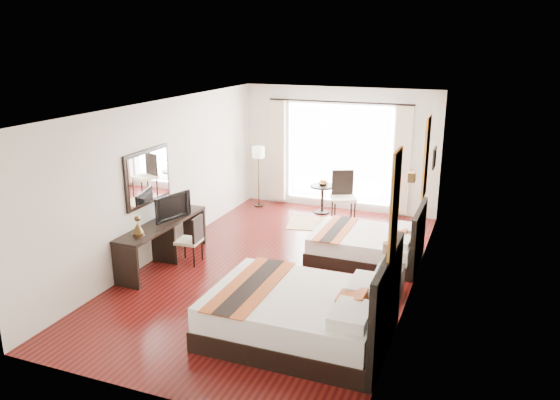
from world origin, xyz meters
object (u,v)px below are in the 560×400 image
(table_lamp, at_px, (390,250))
(fruit_bowl, at_px, (323,184))
(bed_far, at_px, (369,245))
(desk_chair, at_px, (190,248))
(bed_near, at_px, (304,314))
(floor_lamp, at_px, (258,156))
(nightstand, at_px, (389,282))
(vase, at_px, (391,266))
(television, at_px, (170,206))
(side_table, at_px, (322,199))
(window_chair, at_px, (343,206))
(console_desk, at_px, (163,243))

(table_lamp, height_order, fruit_bowl, table_lamp)
(bed_far, distance_m, desk_chair, 3.19)
(bed_near, relative_size, floor_lamp, 1.65)
(desk_chair, xyz_separation_m, floor_lamp, (-0.22, 3.54, 0.94))
(desk_chair, bearing_deg, bed_near, 143.90)
(table_lamp, xyz_separation_m, fruit_bowl, (-2.16, 3.60, -0.06))
(bed_far, xyz_separation_m, nightstand, (0.61, -1.32, -0.04))
(vase, height_order, television, television)
(nightstand, height_order, table_lamp, table_lamp)
(floor_lamp, bearing_deg, side_table, 2.34)
(window_chair, bearing_deg, table_lamp, 2.45)
(nightstand, xyz_separation_m, window_chair, (-1.61, 3.27, 0.10))
(console_desk, distance_m, television, 0.66)
(side_table, height_order, window_chair, window_chair)
(nightstand, bearing_deg, desk_chair, 179.58)
(bed_near, distance_m, floor_lamp, 6.01)
(console_desk, xyz_separation_m, television, (0.02, 0.25, 0.61))
(vase, relative_size, television, 0.15)
(television, relative_size, window_chair, 0.73)
(nightstand, bearing_deg, console_desk, -177.79)
(window_chair, bearing_deg, bed_far, 3.50)
(fruit_bowl, bearing_deg, nightstand, -59.02)
(table_lamp, relative_size, floor_lamp, 0.24)
(bed_near, xyz_separation_m, floor_lamp, (-2.90, 5.19, 0.86))
(vase, xyz_separation_m, console_desk, (-3.98, -0.00, -0.18))
(bed_near, bearing_deg, bed_far, 85.62)
(table_lamp, distance_m, window_chair, 3.61)
(table_lamp, bearing_deg, floor_lamp, 136.54)
(table_lamp, bearing_deg, window_chair, 116.18)
(bed_near, height_order, fruit_bowl, bed_near)
(nightstand, bearing_deg, bed_far, 114.78)
(television, bearing_deg, fruit_bowl, -10.55)
(bed_near, distance_m, vase, 1.72)
(vase, relative_size, floor_lamp, 0.08)
(console_desk, xyz_separation_m, side_table, (1.76, 3.78, -0.05))
(nightstand, xyz_separation_m, floor_lamp, (-3.74, 3.56, 0.97))
(bed_far, height_order, floor_lamp, floor_lamp)
(bed_near, xyz_separation_m, console_desk, (-3.12, 1.47, 0.03))
(nightstand, distance_m, television, 4.01)
(bed_near, distance_m, table_lamp, 1.90)
(bed_far, height_order, television, television)
(desk_chair, bearing_deg, floor_lamp, -91.02)
(bed_far, relative_size, window_chair, 1.75)
(vase, bearing_deg, desk_chair, 177.17)
(table_lamp, bearing_deg, vase, -73.94)
(television, distance_m, window_chair, 3.98)
(bed_far, height_order, console_desk, bed_far)
(window_chair, bearing_deg, floor_lamp, -121.62)
(television, bearing_deg, window_chair, -20.58)
(bed_far, relative_size, nightstand, 3.90)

